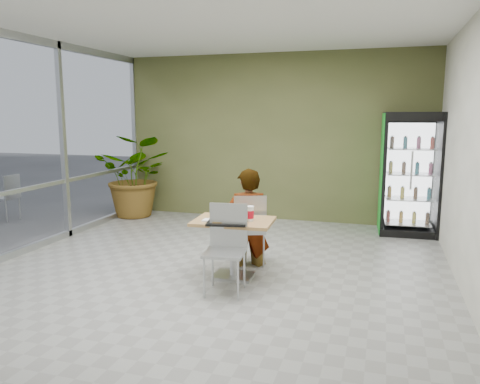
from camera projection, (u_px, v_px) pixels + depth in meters
name	position (u px, v px, depth m)	size (l,w,h in m)	color
ground	(209.00, 276.00, 5.99)	(7.00, 7.00, 0.00)	gray
room_envelope	(208.00, 151.00, 5.73)	(6.00, 7.00, 3.20)	silver
storefront_frame	(9.00, 146.00, 6.60)	(0.10, 7.00, 3.20)	#AAACAF
dining_table	(234.00, 236.00, 5.86)	(1.01, 0.74, 0.75)	#AF804B
chair_far	(250.00, 224.00, 6.33)	(0.56, 0.57, 0.98)	#AAACAF
chair_near	(227.00, 241.00, 5.43)	(0.50, 0.50, 1.02)	#AAACAF
seated_woman	(248.00, 228.00, 6.40)	(0.60, 0.39, 1.63)	black
pizza_plate	(234.00, 218.00, 5.86)	(0.33, 0.25, 0.03)	white
soda_cup	(250.00, 214.00, 5.75)	(0.10, 0.10, 0.18)	white
napkin_stack	(209.00, 220.00, 5.75)	(0.15, 0.15, 0.02)	white
cafeteria_tray	(227.00, 223.00, 5.61)	(0.47, 0.34, 0.03)	black
beverage_fridge	(410.00, 174.00, 7.97)	(0.99, 0.78, 2.09)	black
potted_plant	(137.00, 176.00, 9.40)	(1.48, 1.28, 1.65)	#2A5F26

